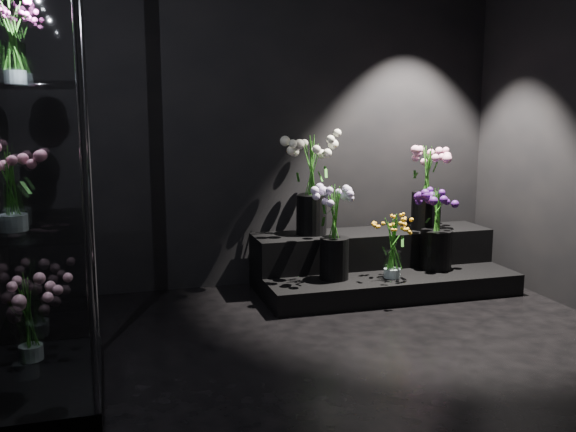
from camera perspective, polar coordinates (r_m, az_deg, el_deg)
name	(u,v)px	position (r m, az deg, el deg)	size (l,w,h in m)	color
floor	(355,375)	(3.69, 5.96, -13.91)	(4.00, 4.00, 0.00)	black
wall_back	(265,116)	(5.28, -2.05, 8.90)	(4.00, 4.00, 0.00)	black
display_riser	(378,265)	(5.34, 8.00, -4.34)	(2.01, 0.90, 0.45)	black
display_case	(24,173)	(3.38, -22.45, 3.56)	(0.63, 1.05, 2.31)	black
bouquet_orange_bells	(393,246)	(4.98, 9.30, -2.63)	(0.28, 0.28, 0.50)	white
bouquet_lilac	(335,225)	(4.87, 4.17, -0.84)	(0.38, 0.38, 0.72)	black
bouquet_purple	(437,226)	(5.31, 13.08, -0.84)	(0.41, 0.41, 0.67)	black
bouquet_cream_roses	(312,177)	(5.17, 2.12, 3.51)	(0.56, 0.56, 0.79)	black
bouquet_pink_roses	(427,182)	(5.50, 12.25, 3.00)	(0.49, 0.49, 0.70)	black
bouquet_case_pink	(11,187)	(3.23, -23.44, 2.35)	(0.29, 0.29, 0.39)	white
bouquet_case_magenta	(13,41)	(3.56, -23.26, 14.07)	(0.24, 0.24, 0.41)	white
bouquet_case_base_pink	(28,315)	(3.78, -22.07, -8.14)	(0.35, 0.35, 0.48)	white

